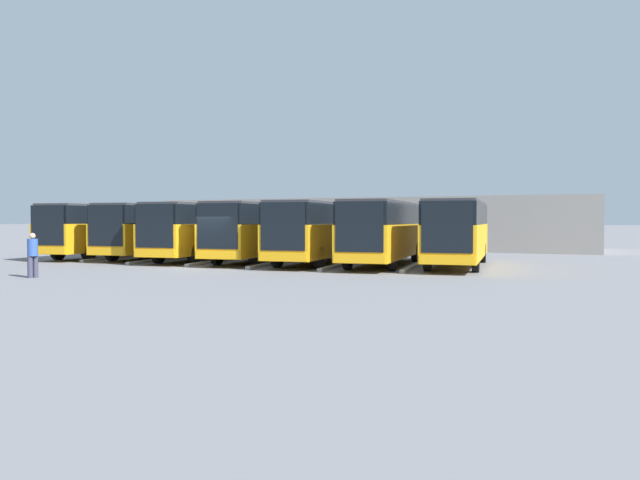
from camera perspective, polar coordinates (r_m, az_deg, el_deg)
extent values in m
plane|color=slate|center=(30.78, -10.13, -2.55)|extent=(600.00, 600.00, 0.00)
cube|color=orange|center=(32.10, 12.50, -0.09)|extent=(3.56, 11.13, 1.67)
cube|color=black|center=(32.09, 12.52, 2.32)|extent=(3.51, 10.96, 1.03)
cube|color=black|center=(26.63, 11.53, 1.18)|extent=(2.14, 0.26, 2.20)
cube|color=orange|center=(26.68, 11.51, -1.79)|extent=(2.31, 0.30, 0.40)
cube|color=#333338|center=(32.10, 12.52, 3.35)|extent=(3.42, 10.68, 0.12)
cylinder|color=black|center=(28.69, 14.05, -1.81)|extent=(0.41, 1.12, 1.09)
cylinder|color=black|center=(28.89, 9.82, -1.75)|extent=(0.41, 1.12, 1.09)
cylinder|color=black|center=(35.45, 14.67, -1.13)|extent=(0.41, 1.12, 1.09)
cylinder|color=black|center=(35.61, 11.24, -1.09)|extent=(0.41, 1.12, 1.09)
cube|color=#9E9E99|center=(30.97, 8.61, -2.38)|extent=(0.96, 6.93, 0.15)
cube|color=orange|center=(32.28, 5.90, -0.04)|extent=(3.56, 11.13, 1.67)
cube|color=black|center=(32.26, 5.91, 2.35)|extent=(3.51, 10.96, 1.03)
cube|color=black|center=(26.91, 3.60, 1.22)|extent=(2.14, 0.26, 2.20)
cube|color=orange|center=(26.95, 3.59, -1.72)|extent=(2.31, 0.30, 0.40)
cube|color=#333338|center=(32.27, 5.91, 3.37)|extent=(3.42, 10.68, 0.12)
cylinder|color=black|center=(28.79, 6.65, -1.75)|extent=(0.41, 1.12, 1.09)
cylinder|color=black|center=(29.25, 2.53, -1.68)|extent=(0.41, 1.12, 1.09)
cylinder|color=black|center=(35.46, 8.67, -1.09)|extent=(0.41, 1.12, 1.09)
cylinder|color=black|center=(35.84, 5.29, -1.04)|extent=(0.41, 1.12, 1.09)
cube|color=#9E9E99|center=(31.40, 1.83, -2.30)|extent=(0.96, 6.93, 0.15)
cube|color=orange|center=(33.44, -0.12, 0.03)|extent=(3.56, 11.13, 1.67)
cube|color=black|center=(33.42, -0.12, 2.34)|extent=(3.51, 10.96, 1.03)
cube|color=black|center=(28.24, -3.44, 1.25)|extent=(2.14, 0.26, 2.20)
cube|color=orange|center=(28.28, -3.44, -1.55)|extent=(2.31, 0.30, 0.40)
cube|color=#333338|center=(33.43, -0.12, 3.33)|extent=(3.42, 10.68, 0.12)
cylinder|color=black|center=(29.92, -0.11, -1.60)|extent=(0.41, 1.12, 1.09)
cylinder|color=black|center=(30.63, -3.92, -1.53)|extent=(0.41, 1.12, 1.09)
cylinder|color=black|center=(36.44, 3.08, -0.99)|extent=(0.41, 1.12, 1.09)
cylinder|color=black|center=(37.02, -0.12, -0.95)|extent=(0.41, 1.12, 1.09)
cube|color=#9E9E99|center=(32.80, -4.17, -2.13)|extent=(0.96, 6.93, 0.15)
cube|color=orange|center=(35.27, -5.38, 0.12)|extent=(3.56, 11.13, 1.67)
cube|color=black|center=(35.25, -5.39, 2.31)|extent=(3.51, 10.96, 1.03)
cube|color=black|center=(30.27, -9.39, 1.26)|extent=(2.14, 0.26, 2.20)
cube|color=orange|center=(30.31, -9.38, -1.35)|extent=(2.31, 0.30, 0.40)
cube|color=#333338|center=(35.26, -5.39, 3.24)|extent=(3.42, 10.68, 0.12)
cylinder|color=black|center=(31.77, -5.96, -1.41)|extent=(0.41, 1.12, 1.09)
cylinder|color=black|center=(32.67, -9.40, -1.34)|extent=(0.41, 1.12, 1.09)
cylinder|color=black|center=(38.08, -1.93, -0.87)|extent=(0.41, 1.12, 1.09)
cylinder|color=black|center=(38.83, -4.90, -0.82)|extent=(0.41, 1.12, 1.09)
cube|color=#9E9E99|center=(34.84, -9.30, -1.92)|extent=(0.96, 6.93, 0.15)
cube|color=orange|center=(37.07, -10.39, 0.18)|extent=(3.56, 11.13, 1.67)
cube|color=black|center=(37.06, -10.40, 2.26)|extent=(3.51, 10.96, 1.03)
cube|color=black|center=(32.30, -14.92, 1.26)|extent=(2.14, 0.26, 2.20)
cube|color=orange|center=(32.34, -14.90, -1.19)|extent=(2.31, 0.30, 0.40)
cube|color=#333338|center=(37.06, -10.41, 3.15)|extent=(3.42, 10.68, 0.12)
cylinder|color=black|center=(33.61, -11.46, -1.26)|extent=(0.41, 1.12, 1.09)
cylinder|color=black|center=(34.69, -14.55, -1.19)|extent=(0.41, 1.12, 1.09)
cylinder|color=black|center=(39.68, -6.74, -0.77)|extent=(0.41, 1.12, 1.09)
cylinder|color=black|center=(40.60, -9.50, -0.73)|extent=(0.41, 1.12, 1.09)
cube|color=#9E9E99|center=(36.85, -14.15, -1.75)|extent=(0.96, 6.93, 0.15)
cube|color=orange|center=(39.63, -14.34, 0.25)|extent=(3.56, 11.13, 1.67)
cube|color=black|center=(39.62, -14.35, 2.21)|extent=(3.51, 10.96, 1.03)
cube|color=black|center=(35.07, -19.05, 1.26)|extent=(2.14, 0.26, 2.20)
cube|color=orange|center=(35.10, -19.03, -0.99)|extent=(2.31, 0.30, 0.40)
cube|color=#333338|center=(39.62, -14.36, 3.04)|extent=(3.42, 10.68, 0.12)
cylinder|color=black|center=(36.22, -15.70, -1.07)|extent=(0.41, 1.12, 1.09)
cylinder|color=black|center=(37.43, -18.44, -1.01)|extent=(0.41, 1.12, 1.09)
cylinder|color=black|center=(42.06, -10.67, -0.64)|extent=(0.41, 1.12, 1.09)
cylinder|color=black|center=(43.11, -13.18, -0.60)|extent=(0.41, 1.12, 1.09)
cube|color=#9E9E99|center=(39.57, -17.86, -1.54)|extent=(0.96, 6.93, 0.15)
cube|color=orange|center=(41.60, -18.70, 0.29)|extent=(3.56, 11.13, 1.67)
cube|color=black|center=(41.59, -18.72, 2.15)|extent=(3.51, 10.96, 1.03)
cube|color=black|center=(37.29, -23.67, 1.23)|extent=(2.14, 0.26, 2.20)
cube|color=orange|center=(37.32, -23.65, -0.88)|extent=(2.31, 0.30, 0.40)
cube|color=#333338|center=(41.60, -18.73, 2.94)|extent=(3.42, 10.68, 0.12)
cylinder|color=black|center=(38.28, -20.38, -0.97)|extent=(0.41, 1.12, 1.09)
cylinder|color=black|center=(39.62, -22.82, -0.91)|extent=(0.41, 1.12, 1.09)
cylinder|color=black|center=(43.83, -14.96, -0.58)|extent=(0.41, 1.12, 1.09)
cylinder|color=black|center=(45.01, -17.26, -0.54)|extent=(0.41, 1.12, 1.09)
cylinder|color=#38384C|center=(27.78, -24.98, -2.26)|extent=(0.26, 0.26, 0.88)
cylinder|color=#38384C|center=(27.87, -24.56, -2.24)|extent=(0.26, 0.26, 0.88)
cylinder|color=#2D4C99|center=(27.78, -24.79, -0.62)|extent=(0.52, 0.52, 0.70)
sphere|color=tan|center=(27.77, -24.81, 0.34)|extent=(0.24, 0.24, 0.24)
cube|color=gray|center=(53.72, 4.93, 1.51)|extent=(35.84, 10.60, 4.10)
cube|color=silver|center=(60.23, 6.98, 3.25)|extent=(35.84, 3.00, 0.24)
cylinder|color=slate|center=(59.05, 19.04, 1.33)|extent=(0.20, 0.20, 3.85)
cylinder|color=slate|center=(65.84, -3.29, 1.47)|extent=(0.20, 0.20, 3.85)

